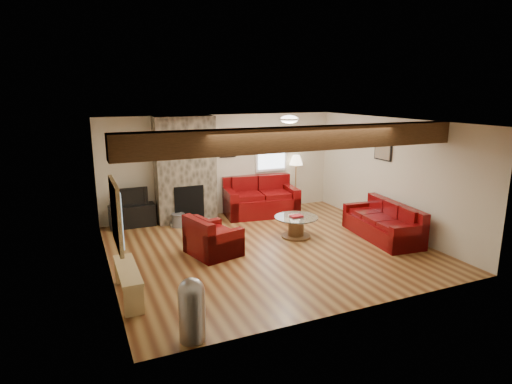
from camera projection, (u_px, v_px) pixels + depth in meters
room at (269, 187)px, 8.25m from camera, size 8.00×8.00×8.00m
oak_beam at (302, 138)px, 6.89m from camera, size 6.00×0.36×0.38m
chimney_breast at (185, 171)px, 10.09m from camera, size 1.40×0.67×2.50m
back_window at (271, 150)px, 11.12m from camera, size 0.90×0.08×1.10m
hatch_window at (116, 214)px, 5.71m from camera, size 0.08×1.00×0.90m
ceiling_dome at (289, 121)px, 9.13m from camera, size 0.40×0.40×0.18m
artwork_back at (228, 147)px, 10.62m from camera, size 0.42×0.06×0.52m
artwork_right at (383, 151)px, 9.55m from camera, size 0.06×0.55×0.42m
sofa_three at (382, 221)px, 9.05m from camera, size 1.01×2.02×0.75m
loveseat at (261, 196)px, 10.74m from camera, size 1.90×1.25×0.95m
armchair_red at (213, 235)px, 8.15m from camera, size 1.03×1.11×0.75m
coffee_table at (296, 227)px, 9.13m from camera, size 0.93×0.93×0.49m
tv_cabinet at (132, 216)px, 9.85m from camera, size 1.02×0.41×0.51m
television at (131, 196)px, 9.74m from camera, size 0.73×0.10×0.42m
floor_lamp at (296, 163)px, 11.32m from camera, size 0.36×0.36×1.41m
pine_bench at (128, 283)px, 6.43m from camera, size 0.29×1.26×0.47m
pedal_bin at (192, 310)px, 5.29m from camera, size 0.44×0.44×0.83m
coal_bucket at (178, 220)px, 9.87m from camera, size 0.33×0.33×0.31m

